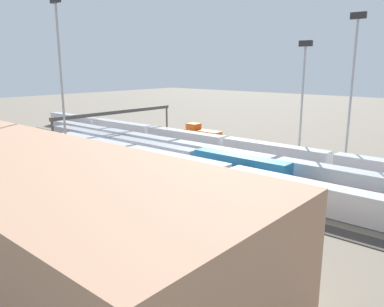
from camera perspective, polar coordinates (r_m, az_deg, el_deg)
The scene contains 18 objects.
ground_plane at distance 76.90m, azimuth 1.72°, elevation -1.59°, with size 400.00×400.00×0.00m, color #756B5B.
track_bed_0 at distance 88.72m, azimuth 7.84°, elevation 0.30°, with size 140.00×2.80×0.12m, color #4C443D.
track_bed_1 at distance 84.67m, azimuth 5.99°, elevation -0.26°, with size 140.00×2.80×0.12m, color #4C443D.
track_bed_2 at distance 80.72m, azimuth 3.96°, elevation -0.87°, with size 140.00×2.80×0.12m, color #4C443D.
track_bed_3 at distance 76.89m, azimuth 1.72°, elevation -1.55°, with size 140.00×2.80×0.12m, color #3D3833.
track_bed_4 at distance 73.20m, azimuth -0.75°, elevation -2.29°, with size 140.00×2.80×0.12m, color #3D3833.
track_bed_5 at distance 69.68m, azimuth -3.49°, elevation -3.10°, with size 140.00×2.80×0.12m, color #4C443D.
track_bed_6 at distance 66.35m, azimuth -6.51°, elevation -3.99°, with size 140.00×2.80×0.12m, color #3D3833.
train_on_track_5 at distance 61.61m, azimuth 4.56°, elevation -3.30°, with size 90.60×3.00×4.40m.
train_on_track_4 at distance 80.33m, azimuth -6.72°, elevation 0.50°, with size 66.40×3.00×4.40m.
train_on_track_3 at distance 74.03m, azimuth 4.14°, elevation -0.59°, with size 119.80×3.06×3.80m.
train_on_track_1 at distance 86.15m, azimuth 4.19°, elevation 1.37°, with size 139.00×3.00×4.40m.
train_on_track_0 at distance 95.68m, azimuth 1.47°, elevation 2.62°, with size 10.00×3.00×5.00m.
light_mast_0 at distance 79.24m, azimuth 22.96°, elevation 11.19°, with size 2.80×0.70×28.88m.
light_mast_1 at distance 78.54m, azimuth -19.13°, elevation 12.65°, with size 2.80×0.70×31.84m.
light_mast_2 at distance 84.49m, azimuth 16.29°, elevation 10.07°, with size 2.80×0.70×24.42m.
signal_gantry at distance 94.61m, azimuth -11.14°, elevation 5.63°, with size 0.70×35.00×8.80m.
maintenance_shed at distance 44.28m, azimuth -23.86°, elevation -6.67°, with size 56.95×19.13×10.50m, color tan.
Camera 1 is at (-46.89, 57.83, 19.25)m, focal length 35.67 mm.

